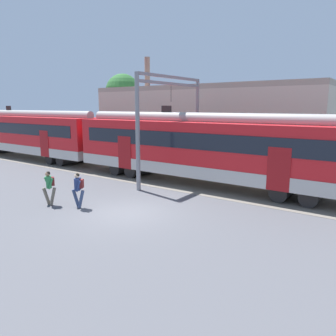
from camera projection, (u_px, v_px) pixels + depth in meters
The scene contains 8 objects.
ground_plane at pixel (127, 213), 14.66m from camera, with size 160.00×160.00×0.00m, color #515156.
track_bed at pixel (82, 166), 26.14m from camera, with size 80.00×4.40×0.01m, color slate.
commuter_train at pixel (103, 140), 24.29m from camera, with size 38.05×3.07×4.73m.
pedestrian_green at pixel (49, 185), 15.64m from camera, with size 0.67×0.55×1.67m.
pedestrian_navy at pixel (78, 187), 15.21m from camera, with size 0.71×0.51×1.67m.
catenary_gantry at pixel (171, 112), 20.39m from camera, with size 0.24×6.64×6.53m.
background_building at pixel (203, 124), 28.09m from camera, with size 20.24×5.00×9.20m.
street_tree_left at pixel (123, 91), 33.81m from camera, with size 3.50×3.50×7.99m.
Camera 1 is at (9.65, -10.35, 4.70)m, focal length 35.00 mm.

